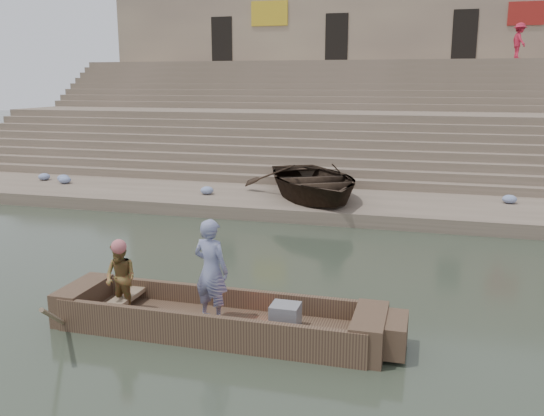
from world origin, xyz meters
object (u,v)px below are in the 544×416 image
at_px(rowing_man, 121,278).
at_px(main_rowboat, 217,326).
at_px(standing_man, 211,270).
at_px(television, 285,316).
at_px(beached_rowboat, 312,181).
at_px(pedestrian, 519,41).

bearing_deg(rowing_man, main_rowboat, 18.16).
relative_size(standing_man, television, 3.80).
distance_m(rowing_man, beached_rowboat, 9.94).
distance_m(beached_rowboat, pedestrian, 16.32).
distance_m(main_rowboat, standing_man, 0.99).
relative_size(television, pedestrian, 0.27).
xyz_separation_m(standing_man, beached_rowboat, (-0.29, 9.76, -0.13)).
relative_size(rowing_man, television, 2.69).
bearing_deg(main_rowboat, standing_man, -161.64).
bearing_deg(television, pedestrian, 75.51).
bearing_deg(rowing_man, television, 16.52).
bearing_deg(pedestrian, rowing_man, 143.41).
xyz_separation_m(rowing_man, beached_rowboat, (1.34, 9.85, 0.12)).
distance_m(television, beached_rowboat, 9.87).
relative_size(standing_man, pedestrian, 1.01).
relative_size(main_rowboat, pedestrian, 2.89).
relative_size(standing_man, beached_rowboat, 0.32).
relative_size(main_rowboat, television, 10.87).
xyz_separation_m(main_rowboat, standing_man, (-0.07, -0.02, 0.98)).
bearing_deg(television, rowing_man, -177.65).
distance_m(television, pedestrian, 24.69).
height_order(standing_man, television, standing_man).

